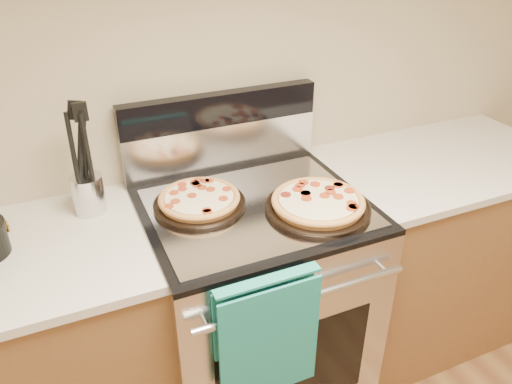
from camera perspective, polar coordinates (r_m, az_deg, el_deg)
name	(u,v)px	position (r m, az deg, el deg)	size (l,w,h in m)	color
wall_back	(214,55)	(1.85, -4.78, 15.38)	(4.00, 4.00, 0.00)	tan
range_body	(254,306)	(2.00, -0.23, -12.94)	(0.76, 0.68, 0.90)	#B7B7BC
oven_window	(293,370)	(1.79, 4.30, -19.58)	(0.56, 0.01, 0.40)	black
cooktop	(254,206)	(1.72, -0.26, -1.65)	(0.76, 0.68, 0.02)	black
backsplash_lower	(222,146)	(1.93, -3.96, 5.30)	(0.76, 0.06, 0.18)	silver
backsplash_upper	(220,109)	(1.87, -4.12, 9.48)	(0.76, 0.06, 0.12)	black
oven_handle	(304,298)	(1.52, 5.52, -12.01)	(0.03, 0.03, 0.70)	silver
dish_towel	(267,335)	(1.55, 1.27, -16.01)	(0.32, 0.05, 0.42)	teal
foil_sheet	(257,207)	(1.69, 0.14, -1.77)	(0.70, 0.55, 0.01)	gray
cabinet_left	(10,376)	(1.97, -26.26, -18.38)	(1.00, 0.62, 0.88)	brown
cabinet_right	(427,250)	(2.43, 18.95, -6.29)	(1.00, 0.62, 0.88)	brown
countertop_right	(446,161)	(2.21, 20.87, 3.31)	(1.02, 0.64, 0.03)	#BDB4A9
pepperoni_pizza_back	(199,200)	(1.70, -6.49, -0.95)	(0.31, 0.31, 0.04)	#C5793C
pepperoni_pizza_front	(318,204)	(1.67, 7.10, -1.35)	(0.35, 0.35, 0.05)	#C5793C
utensil_crock	(88,194)	(1.76, -18.60, -0.23)	(0.11, 0.11, 0.13)	silver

